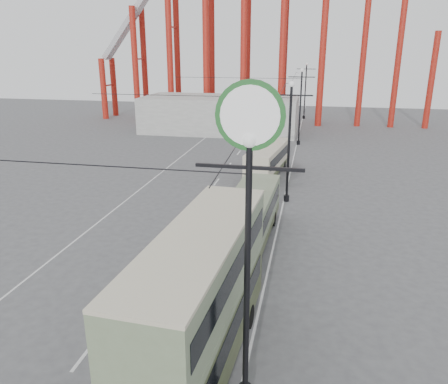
% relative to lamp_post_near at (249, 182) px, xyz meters
% --- Properties ---
extents(ground, '(160.00, 160.00, 0.00)m').
position_rel_lamp_post_near_xyz_m(ground, '(-5.60, 3.00, -7.86)').
color(ground, '#4F4F51').
rests_on(ground, ground).
extents(road_markings, '(12.52, 120.00, 0.01)m').
position_rel_lamp_post_near_xyz_m(road_markings, '(-6.46, 22.70, -7.86)').
color(road_markings, silver).
rests_on(road_markings, ground).
extents(lamp_post_near, '(3.20, 0.44, 10.80)m').
position_rel_lamp_post_near_xyz_m(lamp_post_near, '(0.00, 0.00, 0.00)').
color(lamp_post_near, black).
rests_on(lamp_post_near, ground).
extents(lamp_post_mid, '(3.20, 0.44, 9.32)m').
position_rel_lamp_post_near_xyz_m(lamp_post_mid, '(0.00, 21.00, -3.18)').
color(lamp_post_mid, black).
rests_on(lamp_post_mid, ground).
extents(lamp_post_far, '(3.20, 0.44, 9.32)m').
position_rel_lamp_post_near_xyz_m(lamp_post_far, '(0.00, 43.00, -3.18)').
color(lamp_post_far, black).
rests_on(lamp_post_far, ground).
extents(lamp_post_distant, '(3.20, 0.44, 9.32)m').
position_rel_lamp_post_near_xyz_m(lamp_post_distant, '(0.00, 65.00, -3.18)').
color(lamp_post_distant, black).
rests_on(lamp_post_distant, ground).
extents(fairground_shed, '(22.00, 10.00, 5.00)m').
position_rel_lamp_post_near_xyz_m(fairground_shed, '(-11.60, 50.00, -5.36)').
color(fairground_shed, '#999994').
rests_on(fairground_shed, ground).
extents(double_decker_bus, '(3.21, 10.54, 5.59)m').
position_rel_lamp_post_near_xyz_m(double_decker_bus, '(-1.82, 1.21, -4.73)').
color(double_decker_bus, '#353B20').
rests_on(double_decker_bus, ground).
extents(single_decker_green, '(2.84, 10.83, 3.04)m').
position_rel_lamp_post_near_xyz_m(single_decker_green, '(-1.76, 12.53, -6.15)').
color(single_decker_green, '#6D7E5C').
rests_on(single_decker_green, ground).
extents(single_decker_cream, '(3.47, 9.40, 2.86)m').
position_rel_lamp_post_near_xyz_m(single_decker_cream, '(-2.28, 28.07, -6.25)').
color(single_decker_cream, beige).
rests_on(single_decker_cream, ground).
extents(pedestrian, '(0.79, 0.76, 1.83)m').
position_rel_lamp_post_near_xyz_m(pedestrian, '(-2.63, 10.51, -6.95)').
color(pedestrian, '#222227').
rests_on(pedestrian, ground).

